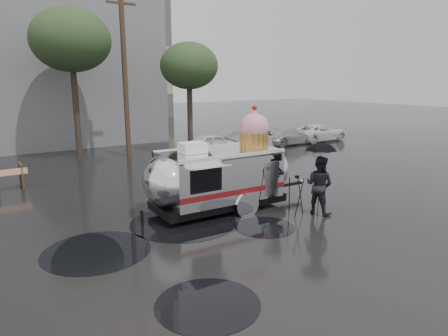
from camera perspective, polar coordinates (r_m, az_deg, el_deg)
ground at (r=10.53m, az=1.34°, el=-11.79°), size 120.00×120.00×0.00m
puddles at (r=11.22m, az=-7.19°, el=-10.27°), size 7.00×7.05×0.01m
utility_pole at (r=23.26m, az=-13.98°, el=12.90°), size 1.60×0.28×9.00m
tree_mid at (r=23.58m, az=-21.05°, el=16.63°), size 4.20×4.20×8.03m
tree_right at (r=23.82m, az=-5.01°, el=14.24°), size 3.36×3.36×6.42m
parked_cars at (r=26.58m, az=7.25°, el=4.64°), size 13.20×1.90×1.50m
airstream_trailer at (r=13.39m, az=-0.40°, el=-0.80°), size 6.60×2.56×3.55m
person_right at (r=13.39m, az=13.44°, el=-2.38°), size 0.76×1.04×1.93m
umbrella_black at (r=13.18m, az=13.66°, el=1.86°), size 1.24×1.24×2.40m
tripod at (r=13.15m, az=10.31°, el=-3.42°), size 0.53×0.55×1.34m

